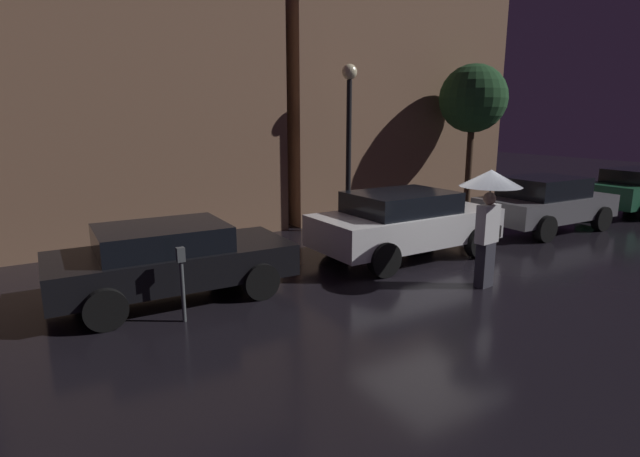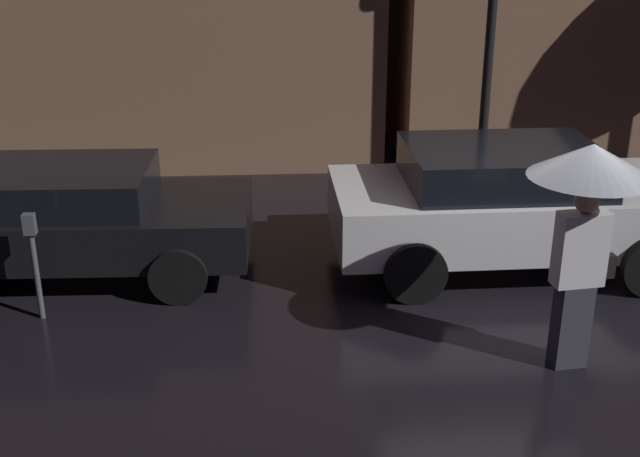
{
  "view_description": "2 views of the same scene",
  "coord_description": "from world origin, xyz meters",
  "px_view_note": "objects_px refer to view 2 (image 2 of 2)",
  "views": [
    {
      "loc": [
        -6.91,
        -7.06,
        3.09
      ],
      "look_at": [
        -2.65,
        0.04,
        1.23
      ],
      "focal_mm": 28.0,
      "sensor_mm": 36.0,
      "label": 1
    },
    {
      "loc": [
        -2.51,
        -7.54,
        4.04
      ],
      "look_at": [
        -2.05,
        0.05,
        1.01
      ],
      "focal_mm": 45.0,
      "sensor_mm": 36.0,
      "label": 2
    }
  ],
  "objects_px": {
    "pedestrian_with_umbrella": "(588,194)",
    "parked_car_black": "(73,217)",
    "parked_car_white": "(511,203)",
    "parking_meter": "(34,254)"
  },
  "relations": [
    {
      "from": "pedestrian_with_umbrella",
      "to": "parked_car_black",
      "type": "bearing_deg",
      "value": -32.59
    },
    {
      "from": "parked_car_white",
      "to": "pedestrian_with_umbrella",
      "type": "relative_size",
      "value": 1.99
    },
    {
      "from": "parked_car_black",
      "to": "parking_meter",
      "type": "bearing_deg",
      "value": -95.38
    },
    {
      "from": "parked_car_black",
      "to": "pedestrian_with_umbrella",
      "type": "bearing_deg",
      "value": -24.1
    },
    {
      "from": "parking_meter",
      "to": "pedestrian_with_umbrella",
      "type": "bearing_deg",
      "value": -13.4
    },
    {
      "from": "parked_car_black",
      "to": "parked_car_white",
      "type": "height_order",
      "value": "parked_car_white"
    },
    {
      "from": "pedestrian_with_umbrella",
      "to": "parked_car_white",
      "type": "bearing_deg",
      "value": -98.7
    },
    {
      "from": "parked_car_black",
      "to": "parking_meter",
      "type": "relative_size",
      "value": 3.45
    },
    {
      "from": "pedestrian_with_umbrella",
      "to": "parking_meter",
      "type": "height_order",
      "value": "pedestrian_with_umbrella"
    },
    {
      "from": "parked_car_white",
      "to": "parking_meter",
      "type": "xyz_separation_m",
      "value": [
        -5.3,
        -1.08,
        -0.06
      ]
    }
  ]
}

